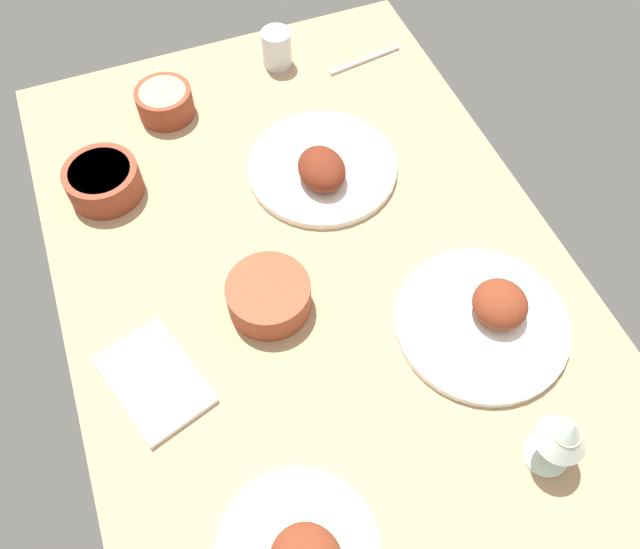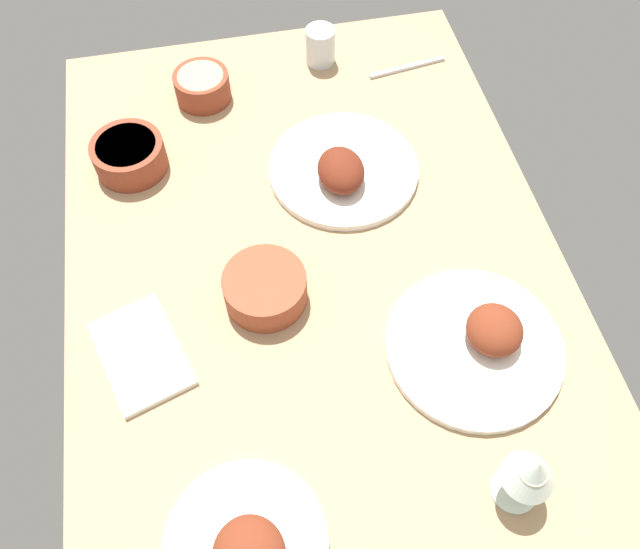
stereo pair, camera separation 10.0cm
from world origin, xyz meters
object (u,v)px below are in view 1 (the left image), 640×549
plate_far_side (322,168)px  folded_napkin (155,380)px  bowl_pasta (165,101)px  wine_glass (565,435)px  water_tumbler (277,48)px  bowl_potatoes (103,180)px  plate_near_viewer (487,318)px  bowl_cream (269,295)px  fork_loose (365,60)px

plate_far_side → folded_napkin: bearing=-52.8°
bowl_pasta → folded_napkin: bearing=-15.9°
wine_glass → water_tumbler: bearing=-175.0°
plate_far_side → water_tumbler: bearing=175.7°
bowl_potatoes → wine_glass: bearing=34.5°
plate_near_viewer → bowl_cream: (-16.82, -33.38, 1.47)cm
plate_near_viewer → water_tumbler: bearing=-171.5°
wine_glass → fork_loose: bearing=173.9°
plate_near_viewer → wine_glass: 25.08cm
bowl_cream → bowl_pasta: bearing=-174.3°
bowl_potatoes → bowl_cream: bearing=31.1°
bowl_pasta → water_tumbler: size_ratio=1.43×
plate_near_viewer → plate_far_side: bearing=-161.4°
wine_glass → bowl_potatoes: bearing=-145.5°
fork_loose → plate_far_side: bearing=-135.9°
bowl_cream → fork_loose: bowl_cream is taller
bowl_pasta → plate_near_viewer: bearing=29.0°
bowl_potatoes → fork_loose: bowl_potatoes is taller
bowl_potatoes → folded_napkin: bearing=-0.9°
plate_far_side → bowl_potatoes: plate_far_side is taller
wine_glass → folded_napkin: size_ratio=0.74×
plate_far_side → wine_glass: 66.62cm
bowl_potatoes → folded_napkin: size_ratio=0.76×
bowl_cream → plate_near_viewer: bearing=63.3°
plate_far_side → water_tumbler: (-34.53, 2.62, 2.26)cm
bowl_pasta → water_tumbler: 28.08cm
plate_far_side → folded_napkin: size_ratio=1.59×
bowl_pasta → bowl_potatoes: bowl_potatoes is taller
plate_far_side → wine_glass: size_ratio=2.14×
folded_napkin → fork_loose: (-59.54, 62.98, -0.20)cm
plate_near_viewer → folded_napkin: plate_near_viewer is taller
plate_far_side → bowl_cream: plate_far_side is taller
water_tumbler → fork_loose: water_tumbler is taller
bowl_potatoes → fork_loose: (-16.94, 62.33, -3.03)cm
plate_near_viewer → bowl_cream: size_ratio=2.05×
bowl_cream → wine_glass: size_ratio=1.04×
plate_near_viewer → bowl_potatoes: size_ratio=2.08×
plate_far_side → folded_napkin: (31.61, -41.62, -1.29)cm
plate_near_viewer → bowl_pasta: (-69.53, -38.62, 1.48)cm
bowl_pasta → bowl_cream: (52.71, 5.24, -0.01)cm
bowl_cream → water_tumbler: 63.24cm
wine_glass → fork_loose: (-93.07, 9.98, -9.53)cm
plate_near_viewer → wine_glass: size_ratio=2.13×
bowl_cream → folded_napkin: size_ratio=0.77×
water_tumbler → plate_near_viewer: bearing=8.5°
bowl_potatoes → plate_near_viewer: bearing=46.3°
bowl_cream → bowl_potatoes: size_ratio=1.01×
plate_far_side → fork_loose: bearing=142.6°
plate_near_viewer → bowl_pasta: bearing=-151.0°
folded_napkin → plate_far_side: bearing=127.2°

